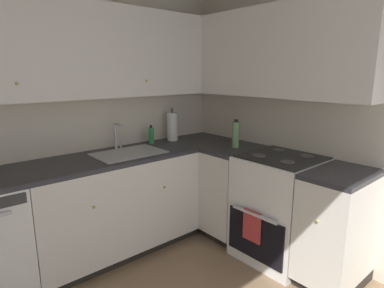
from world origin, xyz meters
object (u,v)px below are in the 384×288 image
soap_bottle (151,135)px  paper_towel_roll (172,127)px  oven_range (279,207)px  oil_bottle (236,134)px

soap_bottle → paper_towel_roll: size_ratio=0.53×
oven_range → paper_towel_roll: paper_towel_roll is taller
soap_bottle → oil_bottle: oil_bottle is taller
soap_bottle → oil_bottle: size_ratio=0.69×
oil_bottle → paper_towel_roll: bearing=111.7°
soap_bottle → oil_bottle: (0.51, -0.67, 0.04)m
paper_towel_roll → oil_bottle: 0.70m
oven_range → soap_bottle: size_ratio=5.69×
oven_range → paper_towel_roll: size_ratio=3.02×
oven_range → soap_bottle: (-0.53, 1.18, 0.53)m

